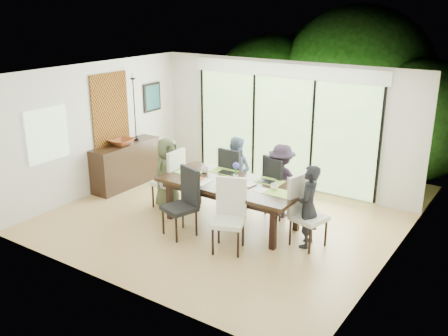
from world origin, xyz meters
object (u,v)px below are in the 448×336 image
Objects in this scene: person_far_right at (281,181)px; person_far_left at (236,171)px; table_top at (232,184)px; cup_b at (236,183)px; cup_c at (275,187)px; vase at (236,178)px; chair_near_left at (179,203)px; person_left_end at (168,173)px; chair_far_right at (282,186)px; chair_near_right at (228,217)px; chair_far_left at (236,176)px; chair_right_end at (309,212)px; bowl at (121,142)px; cup_a at (205,170)px; sideboard at (126,165)px; chair_left_end at (167,178)px; laptop at (190,174)px; person_right_end at (308,206)px.

person_far_left is at bearing -8.83° from person_far_right.
person_far_left is at bearing 118.47° from table_top.
cup_c is at bearing 17.10° from cup_b.
vase reaches higher than cup_b.
chair_near_left is 0.85× the size of person_left_end.
vase is at bearing 78.45° from chair_far_right.
chair_far_left is at bearing 97.76° from chair_near_right.
chair_right_end reaches higher than bowl.
person_left_end is 10.40× the size of cup_a.
chair_near_right is 0.89m from cup_b.
chair_right_end is 2.36× the size of bowl.
person_far_right is at bearing 66.73° from cup_b.
vase is (0.55, 0.92, 0.28)m from chair_near_left.
chair_near_left is 2.80m from sideboard.
chair_far_left is 0.10m from person_far_left.
chair_near_left is 0.85× the size of person_far_right.
cup_b is (-0.35, 0.77, 0.27)m from chair_near_right.
person_far_right reaches higher than chair_left_end.
table_top is 0.98m from chair_far_left.
chair_near_left reaches higher than table_top.
chair_far_right reaches higher than bowl.
person_far_right reaches higher than vase.
table_top is at bearing 104.44° from chair_right_end.
chair_near_left reaches higher than bowl.
person_far_right is 12.90× the size of cup_b.
cup_c is at bearing -1.91° from cup_a.
vase reaches higher than laptop.
sideboard is (-4.48, 0.40, -0.22)m from person_right_end.
person_right_end is 1.00× the size of person_far_right.
person_left_end is at bearing 155.67° from chair_near_left.
chair_left_end reaches higher than laptop.
chair_left_end is 1.67m from cup_b.
chair_near_left is 3.33× the size of laptop.
person_right_end is at bearing 158.03° from chair_far_right.
table_top is 0.81m from cup_c.
person_right_end reaches higher than chair_near_right.
person_far_left is (-0.45, 0.83, -0.08)m from table_top.
sideboard is (-3.00, 0.40, -0.30)m from table_top.
cup_c is at bearing 54.00° from chair_near_left.
sideboard reaches higher than cup_a.
sideboard is at bearing -1.89° from person_far_right.
vase is (1.55, 0.05, 0.28)m from chair_left_end.
person_right_end reaches higher than sideboard.
person_right_end is (1.48, 0.00, -0.08)m from table_top.
chair_left_end is 1.58m from bowl.
sideboard is (-2.55, -0.43, -0.22)m from person_far_left.
chair_far_right is at bearing 26.55° from laptop.
person_far_right is (0.05, 1.70, 0.10)m from chair_near_right.
cup_c is (2.30, 0.10, 0.27)m from chair_left_end.
person_right_end reaches higher than chair_far_right.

